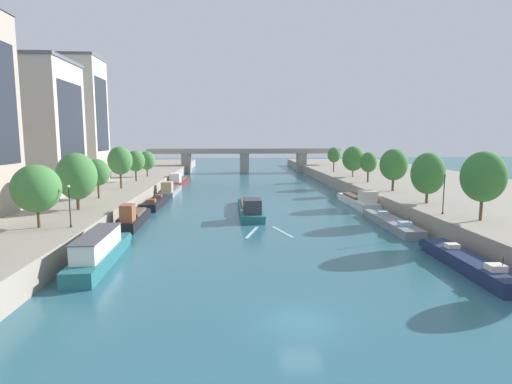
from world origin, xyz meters
name	(u,v)px	position (x,y,z in m)	size (l,w,h in m)	color
ground_plane	(301,322)	(0.00, 0.00, 0.00)	(400.00, 400.00, 0.00)	#2D6070
quay_left	(60,191)	(-36.30, 55.00, 1.20)	(36.00, 170.00, 2.40)	gray
quay_right	(436,188)	(36.30, 55.00, 1.20)	(36.00, 170.00, 2.40)	gray
barge_midriver	(250,208)	(-1.44, 36.15, 0.86)	(3.36, 18.49, 2.92)	#23666B
wake_behind_barge	(267,232)	(0.03, 23.89, 0.01)	(5.60, 5.90, 0.03)	#A0CCD6
moored_boat_left_second	(100,250)	(-15.83, 12.52, 1.23)	(2.80, 14.18, 2.95)	#23666B
moored_boat_left_midway	(134,218)	(-16.50, 28.38, 0.99)	(2.18, 11.69, 3.28)	black
moored_boat_left_downstream	(156,203)	(-16.38, 42.95, 0.65)	(2.53, 11.73, 2.33)	black
moored_boat_left_upstream	(171,190)	(-16.17, 57.71, 0.84)	(2.69, 14.10, 2.87)	gray
moored_boat_left_end	(178,181)	(-16.64, 73.75, 0.90)	(3.47, 16.31, 3.11)	maroon
moored_boat_right_near	(467,263)	(15.75, 8.98, 0.63)	(2.52, 13.74, 2.31)	#1E284C
moored_boat_right_end	(391,222)	(15.85, 26.04, 0.54)	(2.64, 15.21, 2.12)	gray
moored_boat_right_gap_after	(359,200)	(16.65, 41.81, 0.92)	(3.17, 14.56, 3.03)	silver
tree_left_nearest	(36,188)	(-22.94, 16.94, 6.27)	(4.54, 4.54, 6.18)	brown
tree_left_end_of_row	(77,176)	(-22.84, 27.11, 6.47)	(4.78, 4.78, 6.92)	brown
tree_left_past_mid	(98,172)	(-23.32, 36.46, 6.14)	(3.48, 3.48, 5.67)	brown
tree_left_second	(120,161)	(-23.18, 48.11, 7.16)	(4.15, 4.15, 7.18)	brown
tree_left_third	(135,161)	(-23.19, 59.52, 6.45)	(3.69, 3.69, 6.16)	brown
tree_left_midway	(147,161)	(-23.02, 69.66, 5.96)	(3.63, 3.63, 5.63)	brown
tree_right_nearest	(483,177)	(22.24, 17.82, 7.05)	(4.51, 4.51, 7.33)	brown
tree_right_third	(428,173)	(21.89, 29.26, 6.39)	(4.40, 4.40, 6.76)	brown
tree_right_midway	(394,165)	(22.28, 41.86, 6.70)	(4.47, 4.47, 6.88)	brown
tree_right_end_of_row	(368,162)	(22.57, 55.12, 6.28)	(3.28, 3.28, 5.86)	brown
tree_right_past_mid	(353,159)	(22.79, 65.94, 6.43)	(4.79, 4.79, 6.76)	brown
tree_right_far	(334,155)	(21.83, 79.28, 6.67)	(3.25, 3.25, 6.21)	brown
lamppost_left_bank	(70,204)	(-19.91, 16.95, 4.71)	(0.28, 0.28, 4.19)	black
lamppost_right_bank	(444,191)	(20.10, 21.60, 5.05)	(0.28, 0.28, 4.84)	black
building_left_middle	(30,127)	(-35.16, 42.60, 12.71)	(13.11, 12.49, 20.60)	#BCB2A8
building_left_tall	(75,119)	(-35.16, 61.56, 14.65)	(10.84, 9.37, 24.47)	beige
bridge_far	(244,157)	(0.00, 106.99, 4.77)	(60.60, 4.40, 7.50)	gray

